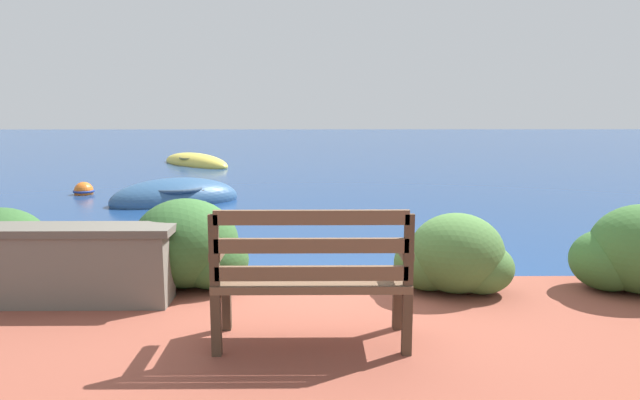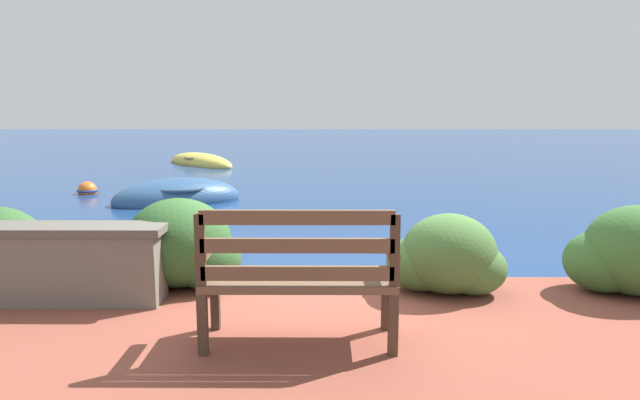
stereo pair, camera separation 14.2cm
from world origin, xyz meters
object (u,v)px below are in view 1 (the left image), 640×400
park_bench (312,273)px  rowboat_mid (195,163)px  mooring_buoy (84,191)px  rowboat_nearest (175,199)px

park_bench → rowboat_mid: 14.38m
park_bench → mooring_buoy: park_bench is taller
rowboat_mid → rowboat_nearest: bearing=-33.2°
park_bench → mooring_buoy: 9.25m
rowboat_nearest → rowboat_mid: size_ratio=0.86×
rowboat_mid → mooring_buoy: size_ratio=7.38×
mooring_buoy → rowboat_mid: bearing=80.0°
park_bench → rowboat_nearest: size_ratio=0.48×
rowboat_nearest → mooring_buoy: rowboat_nearest is taller
mooring_buoy → park_bench: bearing=-59.6°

